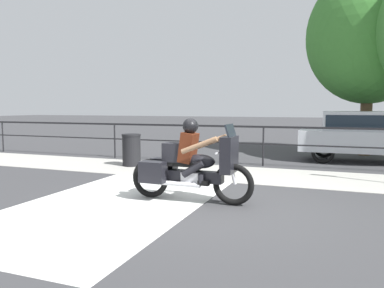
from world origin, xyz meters
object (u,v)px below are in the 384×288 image
at_px(motorcycle, 189,165).
at_px(parked_car, 362,133).
at_px(tree_behind_car, 370,36).
at_px(trash_bin, 131,150).

relative_size(motorcycle, parked_car, 0.60).
height_order(motorcycle, parked_car, parked_car).
relative_size(parked_car, tree_behind_car, 0.60).
xyz_separation_m(parked_car, trash_bin, (-6.43, -3.27, -0.44)).
distance_m(motorcycle, parked_car, 7.35).
xyz_separation_m(motorcycle, tree_behind_car, (3.55, 8.49, 3.55)).
distance_m(motorcycle, tree_behind_car, 9.86).
bearing_deg(parked_car, motorcycle, -112.99).
bearing_deg(tree_behind_car, parked_car, -96.56).
height_order(motorcycle, trash_bin, motorcycle).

